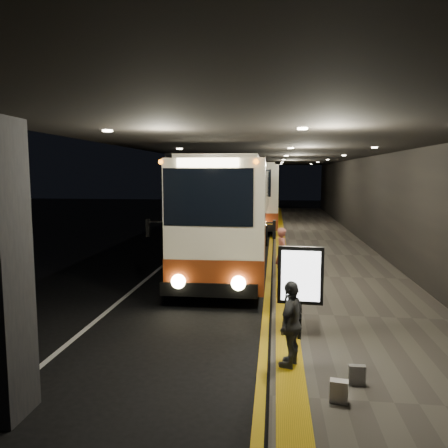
# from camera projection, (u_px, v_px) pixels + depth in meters

# --- Properties ---
(ground) EXTENTS (90.00, 90.00, 0.00)m
(ground) POSITION_uv_depth(u_px,v_px,m) (196.00, 284.00, 14.29)
(ground) COLOR black
(lane_line_white) EXTENTS (0.12, 50.00, 0.01)m
(lane_line_white) POSITION_uv_depth(u_px,v_px,m) (176.00, 255.00, 19.43)
(lane_line_white) COLOR silver
(lane_line_white) RESTS_ON ground
(kerb_stripe_yellow) EXTENTS (0.18, 50.00, 0.01)m
(kerb_stripe_yellow) POSITION_uv_depth(u_px,v_px,m) (270.00, 257.00, 18.95)
(kerb_stripe_yellow) COLOR gold
(kerb_stripe_yellow) RESTS_ON ground
(sidewalk) EXTENTS (4.50, 50.00, 0.15)m
(sidewalk) POSITION_uv_depth(u_px,v_px,m) (326.00, 256.00, 18.66)
(sidewalk) COLOR #514C44
(sidewalk) RESTS_ON ground
(tactile_strip) EXTENTS (0.50, 50.00, 0.01)m
(tactile_strip) POSITION_uv_depth(u_px,v_px,m) (282.00, 253.00, 18.87)
(tactile_strip) COLOR gold
(tactile_strip) RESTS_ON sidewalk
(terminal_wall) EXTENTS (0.10, 50.00, 6.00)m
(terminal_wall) POSITION_uv_depth(u_px,v_px,m) (384.00, 188.00, 18.06)
(terminal_wall) COLOR black
(terminal_wall) RESTS_ON ground
(support_columns) EXTENTS (0.80, 24.80, 4.40)m
(support_columns) POSITION_uv_depth(u_px,v_px,m) (177.00, 207.00, 18.16)
(support_columns) COLOR black
(support_columns) RESTS_ON ground
(canopy) EXTENTS (9.00, 50.00, 0.40)m
(canopy) POSITION_uv_depth(u_px,v_px,m) (275.00, 150.00, 18.40)
(canopy) COLOR black
(canopy) RESTS_ON support_columns
(coach_main) EXTENTS (2.90, 12.91, 4.00)m
(coach_main) POSITION_uv_depth(u_px,v_px,m) (232.00, 216.00, 17.46)
(coach_main) COLOR #F1E6C9
(coach_main) RESTS_ON ground
(coach_second) EXTENTS (3.22, 13.12, 4.09)m
(coach_second) POSITION_uv_depth(u_px,v_px,m) (255.00, 197.00, 30.47)
(coach_second) COLOR #F1E6C9
(coach_second) RESTS_ON ground
(coach_third) EXTENTS (2.81, 11.95, 3.74)m
(coach_third) POSITION_uv_depth(u_px,v_px,m) (259.00, 191.00, 44.84)
(coach_third) COLOR #F1E6C9
(coach_third) RESTS_ON ground
(passenger_boarding) EXTENTS (0.56, 0.70, 1.68)m
(passenger_boarding) POSITION_uv_depth(u_px,v_px,m) (282.00, 253.00, 14.44)
(passenger_boarding) COLOR #A8584E
(passenger_boarding) RESTS_ON sidewalk
(passenger_waiting_grey) EXTENTS (0.78, 1.03, 1.57)m
(passenger_waiting_grey) POSITION_uv_depth(u_px,v_px,m) (291.00, 324.00, 7.80)
(passenger_waiting_grey) COLOR #4F5054
(passenger_waiting_grey) RESTS_ON sidewalk
(bag_polka) EXTENTS (0.27, 0.12, 0.33)m
(bag_polka) POSITION_uv_depth(u_px,v_px,m) (357.00, 375.00, 7.18)
(bag_polka) COLOR black
(bag_polka) RESTS_ON sidewalk
(bag_plain) EXTENTS (0.29, 0.20, 0.34)m
(bag_plain) POSITION_uv_depth(u_px,v_px,m) (339.00, 391.00, 6.63)
(bag_plain) COLOR silver
(bag_plain) RESTS_ON sidewalk
(info_sign) EXTENTS (0.94, 0.18, 1.97)m
(info_sign) POSITION_uv_depth(u_px,v_px,m) (300.00, 277.00, 8.98)
(info_sign) COLOR black
(info_sign) RESTS_ON sidewalk
(stanchion_post) EXTENTS (0.05, 0.05, 1.16)m
(stanchion_post) POSITION_uv_depth(u_px,v_px,m) (282.00, 279.00, 11.90)
(stanchion_post) COLOR black
(stanchion_post) RESTS_ON sidewalk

